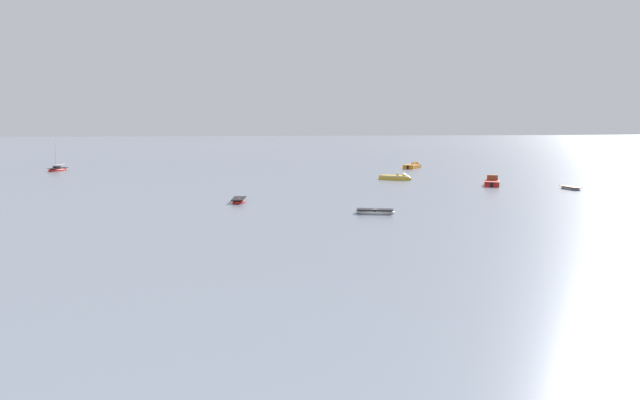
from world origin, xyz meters
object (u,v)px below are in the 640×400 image
object	(u,v)px
motorboat_moored_1	(399,178)
motorboat_moored_2	(492,183)
sailboat_moored_0	(58,170)
motorboat_moored_0	(414,167)
rowboat_moored_0	(375,212)
rowboat_moored_3	(571,188)
rowboat_moored_2	(239,201)

from	to	relation	value
motorboat_moored_1	motorboat_moored_2	bearing A→B (deg)	-6.00
motorboat_moored_1	sailboat_moored_0	world-z (taller)	sailboat_moored_0
motorboat_moored_0	motorboat_moored_2	bearing A→B (deg)	-141.77
rowboat_moored_0	rowboat_moored_3	size ratio (longest dim) A/B	1.12
motorboat_moored_0	sailboat_moored_0	xyz separation A→B (m)	(-60.43, 3.31, -0.04)
motorboat_moored_1	motorboat_moored_2	size ratio (longest dim) A/B	0.90
motorboat_moored_0	motorboat_moored_2	distance (m)	29.93
rowboat_moored_3	sailboat_moored_0	bearing A→B (deg)	54.17
rowboat_moored_3	motorboat_moored_0	bearing A→B (deg)	5.86
rowboat_moored_0	motorboat_moored_0	bearing A→B (deg)	84.27
motorboat_moored_2	sailboat_moored_0	bearing A→B (deg)	88.06
motorboat_moored_1	motorboat_moored_2	world-z (taller)	motorboat_moored_2
sailboat_moored_0	rowboat_moored_3	size ratio (longest dim) A/B	1.54
motorboat_moored_2	rowboat_moored_2	bearing A→B (deg)	136.49
motorboat_moored_0	rowboat_moored_2	world-z (taller)	motorboat_moored_0
rowboat_moored_0	rowboat_moored_3	distance (m)	31.34
rowboat_moored_0	motorboat_moored_1	size ratio (longest dim) A/B	0.76
sailboat_moored_0	motorboat_moored_0	bearing A→B (deg)	109.39
rowboat_moored_0	motorboat_moored_1	world-z (taller)	motorboat_moored_1
motorboat_moored_1	rowboat_moored_3	bearing A→B (deg)	-6.11
rowboat_moored_0	motorboat_moored_1	xyz separation A→B (m)	(11.23, 29.81, 0.07)
rowboat_moored_0	motorboat_moored_2	bearing A→B (deg)	61.30
rowboat_moored_0	rowboat_moored_3	xyz separation A→B (m)	(27.69, 14.68, -0.01)
motorboat_moored_1	sailboat_moored_0	distance (m)	56.80
rowboat_moored_0	sailboat_moored_0	xyz separation A→B (m)	(-40.05, 54.24, 0.07)
motorboat_moored_1	rowboat_moored_2	world-z (taller)	motorboat_moored_1
sailboat_moored_0	rowboat_moored_3	distance (m)	78.45
rowboat_moored_2	rowboat_moored_3	distance (m)	39.43
sailboat_moored_0	motorboat_moored_1	bearing A→B (deg)	87.06
motorboat_moored_0	rowboat_moored_3	distance (m)	36.98
motorboat_moored_0	rowboat_moored_3	size ratio (longest dim) A/B	1.66
motorboat_moored_2	rowboat_moored_3	size ratio (longest dim) A/B	1.63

